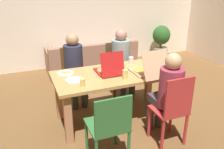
{
  "coord_description": "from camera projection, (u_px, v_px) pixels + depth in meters",
  "views": [
    {
      "loc": [
        -1.25,
        -3.02,
        2.09
      ],
      "look_at": [
        0.0,
        0.1,
        0.72
      ],
      "focal_mm": 38.13,
      "sensor_mm": 36.0,
      "label": 1
    }
  ],
  "objects": [
    {
      "name": "ground_plane",
      "position": [
        114.0,
        118.0,
        3.82
      ],
      "size": [
        20.0,
        20.0,
        0.0
      ],
      "primitive_type": "plane",
      "color": "brown"
    },
    {
      "name": "back_wall",
      "position": [
        71.0,
        10.0,
        5.68
      ],
      "size": [
        7.1,
        0.12,
        2.75
      ],
      "primitive_type": "cube",
      "color": "#F3E4CE",
      "rests_on": "ground"
    },
    {
      "name": "dining_table",
      "position": [
        114.0,
        81.0,
        3.57
      ],
      "size": [
        1.8,
        0.87,
        0.78
      ],
      "color": "tan",
      "rests_on": "ground"
    },
    {
      "name": "chair_0",
      "position": [
        119.0,
        66.0,
        4.53
      ],
      "size": [
        0.45,
        0.45,
        0.97
      ],
      "color": "#533921",
      "rests_on": "ground"
    },
    {
      "name": "person_0",
      "position": [
        122.0,
        58.0,
        4.32
      ],
      "size": [
        0.34,
        0.54,
        1.26
      ],
      "color": "#2E3D46",
      "rests_on": "ground"
    },
    {
      "name": "chair_1",
      "position": [
        73.0,
        73.0,
        4.26
      ],
      "size": [
        0.38,
        0.42,
        0.96
      ],
      "color": "brown",
      "rests_on": "ground"
    },
    {
      "name": "person_1",
      "position": [
        74.0,
        63.0,
        4.05
      ],
      "size": [
        0.32,
        0.51,
        1.25
      ],
      "color": "#383F37",
      "rests_on": "ground"
    },
    {
      "name": "chair_2",
      "position": [
        173.0,
        109.0,
        3.02
      ],
      "size": [
        0.41,
        0.39,
        1.0
      ],
      "color": "#B62E2D",
      "rests_on": "ground"
    },
    {
      "name": "person_2",
      "position": [
        168.0,
        90.0,
        3.08
      ],
      "size": [
        0.31,
        0.53,
        1.26
      ],
      "color": "#41373B",
      "rests_on": "ground"
    },
    {
      "name": "chair_3",
      "position": [
        110.0,
        125.0,
        2.7
      ],
      "size": [
        0.45,
        0.45,
        0.93
      ],
      "color": "#2F6932",
      "rests_on": "ground"
    },
    {
      "name": "pizza_box_0",
      "position": [
        108.0,
        70.0,
        3.51
      ],
      "size": [
        0.34,
        0.42,
        0.36
      ],
      "color": "red",
      "rests_on": "dining_table"
    },
    {
      "name": "pizza_box_1",
      "position": [
        147.0,
        70.0,
        3.5
      ],
      "size": [
        0.4,
        0.58,
        0.39
      ],
      "color": "tan",
      "rests_on": "dining_table"
    },
    {
      "name": "plate_0",
      "position": [
        74.0,
        80.0,
        3.27
      ],
      "size": [
        0.24,
        0.24,
        0.01
      ],
      "color": "white",
      "rests_on": "dining_table"
    },
    {
      "name": "plate_1",
      "position": [
        66.0,
        73.0,
        3.51
      ],
      "size": [
        0.24,
        0.24,
        0.03
      ],
      "color": "white",
      "rests_on": "dining_table"
    },
    {
      "name": "plate_2",
      "position": [
        151.0,
        63.0,
        3.92
      ],
      "size": [
        0.26,
        0.26,
        0.03
      ],
      "color": "white",
      "rests_on": "dining_table"
    },
    {
      "name": "drinking_glass_0",
      "position": [
        125.0,
        74.0,
        3.31
      ],
      "size": [
        0.08,
        0.08,
        0.13
      ],
      "primitive_type": "cylinder",
      "color": "#DECB67",
      "rests_on": "dining_table"
    },
    {
      "name": "drinking_glass_1",
      "position": [
        131.0,
        60.0,
        3.9
      ],
      "size": [
        0.08,
        0.08,
        0.11
      ],
      "primitive_type": "cylinder",
      "color": "silver",
      "rests_on": "dining_table"
    },
    {
      "name": "drinking_glass_2",
      "position": [
        83.0,
        82.0,
        3.08
      ],
      "size": [
        0.07,
        0.07,
        0.11
      ],
      "primitive_type": "cylinder",
      "color": "#E1C462",
      "rests_on": "dining_table"
    },
    {
      "name": "couch",
      "position": [
        91.0,
        60.0,
        5.64
      ],
      "size": [
        2.04,
        0.89,
        0.74
      ],
      "color": "#946A54",
      "rests_on": "ground"
    },
    {
      "name": "potted_plant",
      "position": [
        161.0,
        40.0,
        6.45
      ],
      "size": [
        0.47,
        0.47,
        0.92
      ],
      "color": "gray",
      "rests_on": "ground"
    }
  ]
}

